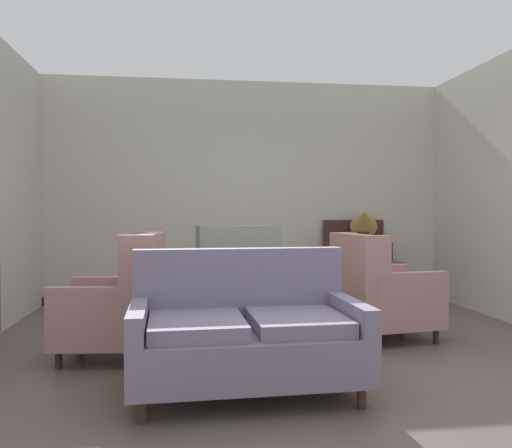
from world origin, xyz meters
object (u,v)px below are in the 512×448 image
object	(u,v)px
armchair_foreground_right	(379,294)
sideboard	(357,267)
armchair_near_sideboard	(121,306)
armchair_back_corner	(234,286)
settee	(246,334)
porcelain_vase	(262,284)
side_table	(383,286)
coffee_table	(260,308)
gramophone	(363,222)

from	to	relation	value
armchair_foreground_right	sideboard	size ratio (longest dim) A/B	0.92
armchair_near_sideboard	sideboard	xyz separation A→B (m)	(2.89, 2.41, 0.03)
armchair_back_corner	settee	bearing A→B (deg)	79.18
settee	armchair_foreground_right	xyz separation A→B (m)	(1.46, 1.31, 0.04)
porcelain_vase	armchair_foreground_right	xyz separation A→B (m)	(1.21, 0.42, -0.18)
settee	side_table	bearing A→B (deg)	47.60
coffee_table	settee	distance (m)	0.98
settee	armchair_near_sideboard	distance (m)	1.36
armchair_foreground_right	side_table	distance (m)	0.89
armchair_back_corner	gramophone	xyz separation A→B (m)	(1.88, 1.28, 0.65)
porcelain_vase	gramophone	world-z (taller)	gramophone
armchair_foreground_right	side_table	xyz separation A→B (m)	(0.36, 0.81, -0.04)
porcelain_vase	sideboard	world-z (taller)	sideboard
armchair_near_sideboard	gramophone	world-z (taller)	gramophone
settee	gramophone	distance (m)	3.90
armchair_near_sideboard	side_table	distance (m)	3.00
gramophone	sideboard	bearing A→B (deg)	118.28
side_table	armchair_back_corner	bearing A→B (deg)	-176.19
coffee_table	side_table	bearing A→B (deg)	36.57
coffee_table	sideboard	world-z (taller)	sideboard
side_table	gramophone	bearing A→B (deg)	81.88
armchair_near_sideboard	gramophone	xyz separation A→B (m)	(2.94, 2.32, 0.65)
armchair_foreground_right	armchair_near_sideboard	bearing A→B (deg)	89.61
settee	armchair_near_sideboard	xyz separation A→B (m)	(-0.95, 0.97, 0.05)
armchair_foreground_right	armchair_back_corner	bearing A→B (deg)	54.24
sideboard	armchair_foreground_right	bearing A→B (deg)	-102.87
armchair_back_corner	side_table	size ratio (longest dim) A/B	1.66
armchair_back_corner	sideboard	bearing A→B (deg)	-151.00
armchair_back_corner	armchair_near_sideboard	distance (m)	1.49
coffee_table	armchair_foreground_right	world-z (taller)	armchair_foreground_right
settee	side_table	distance (m)	2.80
settee	armchair_foreground_right	distance (m)	1.96
armchair_back_corner	side_table	bearing A→B (deg)	175.96
coffee_table	armchair_near_sideboard	bearing A→B (deg)	179.16
settee	armchair_near_sideboard	world-z (taller)	armchair_near_sideboard
coffee_table	armchair_back_corner	distance (m)	1.07
settee	sideboard	distance (m)	3.90
armchair_near_sideboard	side_table	world-z (taller)	armchair_near_sideboard
settee	armchair_near_sideboard	bearing A→B (deg)	132.64
porcelain_vase	sideboard	xyz separation A→B (m)	(1.69, 2.49, -0.14)
coffee_table	gramophone	world-z (taller)	gramophone
sideboard	gramophone	world-z (taller)	gramophone
coffee_table	sideboard	distance (m)	2.97
armchair_back_corner	coffee_table	bearing A→B (deg)	89.21
coffee_table	side_table	world-z (taller)	side_table
armchair_near_sideboard	gramophone	size ratio (longest dim) A/B	1.85
coffee_table	armchair_foreground_right	size ratio (longest dim) A/B	0.93
armchair_near_sideboard	gramophone	distance (m)	3.80
porcelain_vase	coffee_table	bearing A→B (deg)	99.76
armchair_back_corner	armchair_foreground_right	bearing A→B (deg)	144.91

